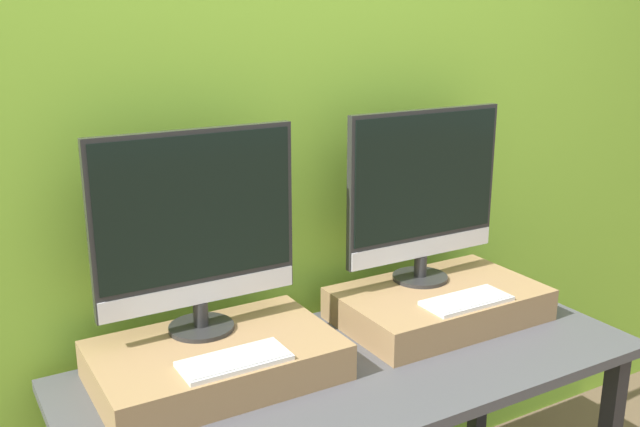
# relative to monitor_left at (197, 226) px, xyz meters

# --- Properties ---
(wall_back) EXTENTS (8.00, 0.04, 2.60)m
(wall_back) POSITION_rel_monitor_left_xyz_m (0.37, 0.20, 0.20)
(wall_back) COLOR #8CC638
(wall_back) RESTS_ON ground_plane
(workbench) EXTENTS (1.57, 0.68, 0.72)m
(workbench) POSITION_rel_monitor_left_xyz_m (0.37, -0.20, -0.47)
(workbench) COLOR #47474C
(workbench) RESTS_ON ground_plane
(wooden_riser_left) EXTENTS (0.62, 0.39, 0.10)m
(wooden_riser_left) POSITION_rel_monitor_left_xyz_m (-0.00, -0.09, -0.34)
(wooden_riser_left) COLOR #99754C
(wooden_riser_left) RESTS_ON workbench
(monitor_left) EXTENTS (0.54, 0.17, 0.54)m
(monitor_left) POSITION_rel_monitor_left_xyz_m (0.00, 0.00, 0.00)
(monitor_left) COLOR #282828
(monitor_left) RESTS_ON wooden_riser_left
(keyboard_left) EXTENTS (0.27, 0.12, 0.01)m
(keyboard_left) POSITION_rel_monitor_left_xyz_m (0.00, -0.22, -0.28)
(keyboard_left) COLOR silver
(keyboard_left) RESTS_ON wooden_riser_left
(wooden_riser_right) EXTENTS (0.62, 0.39, 0.10)m
(wooden_riser_right) POSITION_rel_monitor_left_xyz_m (0.73, -0.09, -0.34)
(wooden_riser_right) COLOR #99754C
(wooden_riser_right) RESTS_ON workbench
(monitor_right) EXTENTS (0.54, 0.17, 0.54)m
(monitor_right) POSITION_rel_monitor_left_xyz_m (0.73, 0.00, 0.00)
(monitor_right) COLOR #282828
(monitor_right) RESTS_ON wooden_riser_right
(keyboard_right) EXTENTS (0.27, 0.12, 0.01)m
(keyboard_right) POSITION_rel_monitor_left_xyz_m (0.73, -0.22, -0.28)
(keyboard_right) COLOR silver
(keyboard_right) RESTS_ON wooden_riser_right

